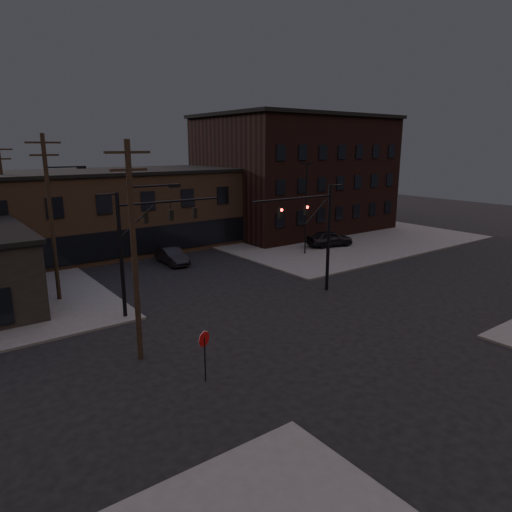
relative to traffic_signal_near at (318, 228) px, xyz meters
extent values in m
plane|color=black|center=(-5.36, -4.50, -4.93)|extent=(140.00, 140.00, 0.00)
cube|color=#474744|center=(16.64, 17.50, -4.86)|extent=(30.00, 30.00, 0.15)
cube|color=brown|center=(-5.36, 23.50, -0.93)|extent=(40.00, 12.00, 8.00)
cube|color=black|center=(16.64, 21.50, 2.07)|extent=(22.00, 16.00, 14.00)
cylinder|color=black|center=(1.14, 0.00, -0.93)|extent=(0.24, 0.24, 8.00)
cylinder|color=black|center=(-2.36, 0.00, 2.27)|extent=(7.00, 0.14, 0.14)
cube|color=#FF140C|center=(-1.19, 0.00, 1.37)|extent=(0.28, 0.22, 0.70)
cube|color=#FF140C|center=(-3.52, 0.00, 1.37)|extent=(0.28, 0.22, 0.70)
cylinder|color=black|center=(-13.36, 3.50, -0.93)|extent=(0.24, 0.24, 8.00)
cylinder|color=black|center=(-9.86, 3.50, 2.27)|extent=(7.00, 0.14, 0.14)
cube|color=black|center=(-11.61, 3.50, 1.37)|extent=(0.28, 0.22, 0.70)
cube|color=black|center=(-9.86, 3.50, 1.37)|extent=(0.28, 0.22, 0.70)
cube|color=black|center=(-8.11, 3.50, 1.37)|extent=(0.28, 0.22, 0.70)
cylinder|color=black|center=(-13.36, -6.50, -3.83)|extent=(0.06, 0.06, 2.20)
cylinder|color=maroon|center=(-13.36, -6.48, -2.83)|extent=(0.72, 0.33, 0.76)
cylinder|color=black|center=(-14.86, -2.50, 0.57)|extent=(0.28, 0.28, 11.00)
cube|color=black|center=(-14.86, -2.50, 5.47)|extent=(2.20, 0.12, 0.12)
cube|color=black|center=(-14.86, -2.50, 4.67)|extent=(1.80, 0.12, 0.12)
cube|color=black|center=(-12.56, -2.50, 3.82)|extent=(0.60, 0.25, 0.18)
cylinder|color=black|center=(-15.86, 9.50, 0.82)|extent=(0.28, 0.28, 11.50)
cube|color=black|center=(-15.86, 9.50, 5.97)|extent=(2.20, 0.12, 0.12)
cube|color=black|center=(-15.86, 9.50, 5.17)|extent=(1.80, 0.12, 0.12)
cube|color=black|center=(-13.56, 9.50, 4.32)|extent=(0.60, 0.25, 0.18)
cylinder|color=black|center=(-16.86, 21.50, 0.57)|extent=(0.28, 0.28, 11.00)
cylinder|color=black|center=(7.64, 9.50, -0.43)|extent=(0.14, 0.14, 9.00)
cube|color=black|center=(7.14, 9.50, 4.12)|extent=(0.50, 0.28, 0.18)
cube|color=black|center=(8.14, 9.50, 4.12)|extent=(0.50, 0.28, 0.18)
cylinder|color=black|center=(13.64, 14.50, -0.43)|extent=(0.14, 0.14, 9.00)
cube|color=black|center=(13.14, 14.50, 4.12)|extent=(0.50, 0.28, 0.18)
cube|color=black|center=(14.14, 14.50, 4.12)|extent=(0.50, 0.28, 0.18)
imported|color=black|center=(12.06, 10.40, -3.93)|extent=(5.36, 3.13, 1.71)
imported|color=silver|center=(14.63, 15.19, -4.08)|extent=(5.21, 3.29, 1.41)
imported|color=black|center=(-4.75, 14.18, -4.17)|extent=(1.78, 4.68, 1.52)
camera|label=1|loc=(-23.00, -23.39, 5.76)|focal=32.00mm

